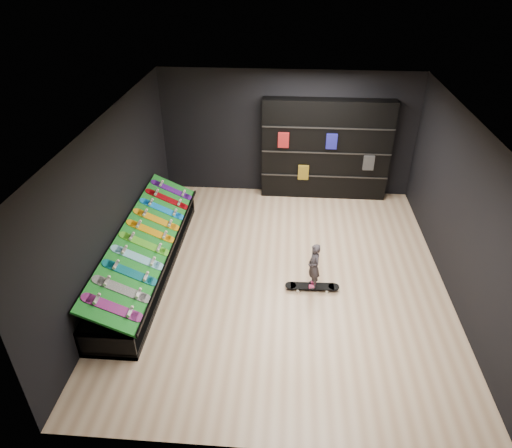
# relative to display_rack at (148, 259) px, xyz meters

# --- Properties ---
(floor) EXTENTS (6.00, 7.00, 0.01)m
(floor) POSITION_rel_display_rack_xyz_m (2.55, 0.00, -0.25)
(floor) COLOR #D6B590
(floor) RESTS_ON ground
(ceiling) EXTENTS (6.00, 7.00, 0.01)m
(ceiling) POSITION_rel_display_rack_xyz_m (2.55, 0.00, 2.75)
(ceiling) COLOR white
(ceiling) RESTS_ON ground
(wall_back) EXTENTS (6.00, 0.02, 3.00)m
(wall_back) POSITION_rel_display_rack_xyz_m (2.55, 3.50, 1.25)
(wall_back) COLOR black
(wall_back) RESTS_ON ground
(wall_front) EXTENTS (6.00, 0.02, 3.00)m
(wall_front) POSITION_rel_display_rack_xyz_m (2.55, -3.50, 1.25)
(wall_front) COLOR black
(wall_front) RESTS_ON ground
(wall_left) EXTENTS (0.02, 7.00, 3.00)m
(wall_left) POSITION_rel_display_rack_xyz_m (-0.45, 0.00, 1.25)
(wall_left) COLOR black
(wall_left) RESTS_ON ground
(wall_right) EXTENTS (0.02, 7.00, 3.00)m
(wall_right) POSITION_rel_display_rack_xyz_m (5.55, 0.00, 1.25)
(wall_right) COLOR black
(wall_right) RESTS_ON ground
(display_rack) EXTENTS (0.90, 4.50, 0.50)m
(display_rack) POSITION_rel_display_rack_xyz_m (0.00, 0.00, 0.00)
(display_rack) COLOR black
(display_rack) RESTS_ON ground
(turf_ramp) EXTENTS (0.92, 4.50, 0.46)m
(turf_ramp) POSITION_rel_display_rack_xyz_m (0.05, 0.00, 0.46)
(turf_ramp) COLOR #106919
(turf_ramp) RESTS_ON display_rack
(back_shelving) EXTENTS (3.00, 0.35, 2.40)m
(back_shelving) POSITION_rel_display_rack_xyz_m (3.46, 3.32, 0.95)
(back_shelving) COLOR black
(back_shelving) RESTS_ON ground
(floor_skateboard) EXTENTS (0.99, 0.25, 0.09)m
(floor_skateboard) POSITION_rel_display_rack_xyz_m (3.11, -0.37, -0.21)
(floor_skateboard) COLOR black
(floor_skateboard) RESTS_ON ground
(child) EXTENTS (0.19, 0.23, 0.53)m
(child) POSITION_rel_display_rack_xyz_m (3.11, -0.37, 0.10)
(child) COLOR black
(child) RESTS_ON floor_skateboard
(display_board_0) EXTENTS (0.93, 0.22, 0.50)m
(display_board_0) POSITION_rel_display_rack_xyz_m (0.06, -1.90, 0.49)
(display_board_0) COLOR #2626BF
(display_board_0) RESTS_ON turf_ramp
(display_board_1) EXTENTS (0.93, 0.22, 0.50)m
(display_board_1) POSITION_rel_display_rack_xyz_m (0.06, -1.48, 0.49)
(display_board_1) COLOR black
(display_board_1) RESTS_ON turf_ramp
(display_board_2) EXTENTS (0.93, 0.22, 0.50)m
(display_board_2) POSITION_rel_display_rack_xyz_m (0.06, -1.06, 0.49)
(display_board_2) COLOR #0C8C99
(display_board_2) RESTS_ON turf_ramp
(display_board_3) EXTENTS (0.93, 0.22, 0.50)m
(display_board_3) POSITION_rel_display_rack_xyz_m (0.06, -0.63, 0.49)
(display_board_3) COLOR #0CB2E5
(display_board_3) RESTS_ON turf_ramp
(display_board_4) EXTENTS (0.93, 0.22, 0.50)m
(display_board_4) POSITION_rel_display_rack_xyz_m (0.06, -0.21, 0.49)
(display_board_4) COLOR green
(display_board_4) RESTS_ON turf_ramp
(display_board_5) EXTENTS (0.93, 0.22, 0.50)m
(display_board_5) POSITION_rel_display_rack_xyz_m (0.06, 0.21, 0.49)
(display_board_5) COLOR yellow
(display_board_5) RESTS_ON turf_ramp
(display_board_6) EXTENTS (0.93, 0.22, 0.50)m
(display_board_6) POSITION_rel_display_rack_xyz_m (0.06, 0.63, 0.49)
(display_board_6) COLOR orange
(display_board_6) RESTS_ON turf_ramp
(display_board_7) EXTENTS (0.93, 0.22, 0.50)m
(display_board_7) POSITION_rel_display_rack_xyz_m (0.06, 1.06, 0.49)
(display_board_7) COLOR blue
(display_board_7) RESTS_ON turf_ramp
(display_board_8) EXTENTS (0.93, 0.22, 0.50)m
(display_board_8) POSITION_rel_display_rack_xyz_m (0.06, 1.48, 0.49)
(display_board_8) COLOR red
(display_board_8) RESTS_ON turf_ramp
(display_board_9) EXTENTS (0.93, 0.22, 0.50)m
(display_board_9) POSITION_rel_display_rack_xyz_m (0.06, 1.90, 0.49)
(display_board_9) COLOR purple
(display_board_9) RESTS_ON turf_ramp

